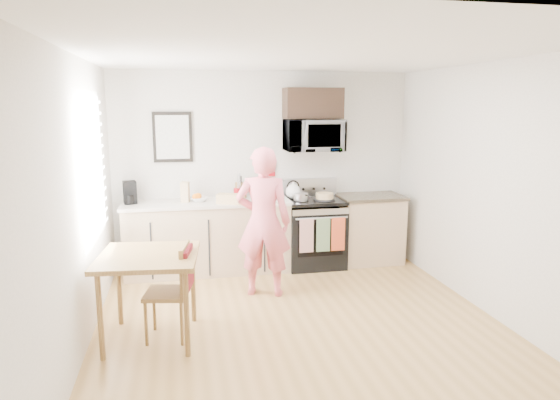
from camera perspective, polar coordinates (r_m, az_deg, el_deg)
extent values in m
plane|color=olive|center=(4.99, 2.82, -14.87)|extent=(4.60, 4.60, 0.00)
cube|color=beige|center=(6.80, -1.85, 3.55)|extent=(4.00, 0.04, 2.60)
cube|color=beige|center=(2.49, 16.39, -9.91)|extent=(4.00, 0.04, 2.60)
cube|color=beige|center=(4.52, -22.40, -1.00)|extent=(0.04, 4.60, 2.60)
cube|color=beige|center=(5.43, 23.89, 0.75)|extent=(0.04, 4.60, 2.60)
cube|color=white|center=(4.52, 3.14, 16.37)|extent=(4.00, 4.60, 0.04)
cube|color=white|center=(5.26, -20.78, 3.44)|extent=(0.02, 1.40, 1.50)
cube|color=white|center=(5.26, -20.67, 3.45)|extent=(0.01, 1.30, 1.40)
cube|color=tan|center=(6.59, -8.26, -4.34)|extent=(2.10, 0.60, 0.90)
cube|color=beige|center=(6.48, -8.37, -0.33)|extent=(2.14, 0.64, 0.04)
cube|color=tan|center=(7.06, 10.15, -3.37)|extent=(0.84, 0.60, 0.90)
cube|color=black|center=(6.96, 10.28, 0.38)|extent=(0.88, 0.64, 0.04)
cube|color=black|center=(6.80, 3.91, -4.32)|extent=(0.76, 0.65, 0.77)
cube|color=black|center=(6.49, 4.66, -4.49)|extent=(0.61, 0.02, 0.45)
cube|color=#ABABB0|center=(6.42, 4.70, -1.64)|extent=(0.74, 0.02, 0.14)
cylinder|color=#ABABB0|center=(6.38, 4.81, -2.08)|extent=(0.68, 0.02, 0.02)
cube|color=black|center=(6.69, 3.97, -0.07)|extent=(0.76, 0.65, 0.04)
cube|color=#ABABB0|center=(6.92, 3.38, 1.49)|extent=(0.76, 0.08, 0.24)
cube|color=beige|center=(6.38, 3.06, -4.10)|extent=(0.18, 0.02, 0.44)
cube|color=#58714B|center=(6.43, 4.96, -3.99)|extent=(0.18, 0.02, 0.44)
cube|color=#CC441E|center=(6.49, 6.66, -3.89)|extent=(0.18, 0.02, 0.44)
imported|color=#ABABB0|center=(6.68, 3.83, 7.36)|extent=(0.76, 0.51, 0.42)
cube|color=black|center=(6.71, 3.77, 10.97)|extent=(0.76, 0.35, 0.40)
cube|color=black|center=(6.65, -12.18, 7.04)|extent=(0.50, 0.03, 0.65)
cube|color=#B1B5AB|center=(6.63, -12.18, 7.03)|extent=(0.42, 0.01, 0.56)
cube|color=#AD0E18|center=(6.79, -1.41, 3.55)|extent=(0.20, 0.02, 0.20)
imported|color=#D93B4F|center=(5.65, -1.91, -2.52)|extent=(0.72, 0.57, 1.71)
cube|color=brown|center=(4.72, -14.83, -6.29)|extent=(0.88, 0.88, 0.04)
cylinder|color=brown|center=(4.60, -19.87, -12.51)|extent=(0.05, 0.05, 0.78)
cylinder|color=brown|center=(4.48, -10.63, -12.69)|extent=(0.05, 0.05, 0.78)
cylinder|color=brown|center=(5.26, -17.92, -9.42)|extent=(0.05, 0.05, 0.78)
cylinder|color=brown|center=(5.15, -9.91, -9.48)|extent=(0.05, 0.05, 0.78)
cube|color=brown|center=(4.83, -12.85, -10.37)|extent=(0.44, 0.44, 0.04)
cube|color=brown|center=(4.72, -10.80, -7.74)|extent=(0.11, 0.38, 0.46)
cube|color=#540E17|center=(4.71, -10.52, -7.64)|extent=(0.12, 0.35, 0.38)
cylinder|color=brown|center=(4.81, -15.07, -13.52)|extent=(0.03, 0.03, 0.42)
cylinder|color=brown|center=(4.74, -11.17, -13.70)|extent=(0.03, 0.03, 0.42)
cylinder|color=brown|center=(5.10, -14.18, -12.05)|extent=(0.03, 0.03, 0.42)
cylinder|color=brown|center=(5.04, -10.52, -12.19)|extent=(0.03, 0.03, 0.42)
cube|color=brown|center=(6.69, -4.50, 1.16)|extent=(0.14, 0.16, 0.20)
cylinder|color=#AD0E18|center=(6.60, -4.83, 0.75)|extent=(0.11, 0.11, 0.14)
imported|color=white|center=(6.49, -9.30, 0.10)|extent=(0.28, 0.28, 0.06)
cube|color=tan|center=(6.46, -10.79, 0.91)|extent=(0.12, 0.12, 0.26)
cube|color=black|center=(6.54, -16.78, 0.85)|extent=(0.19, 0.22, 0.28)
cylinder|color=black|center=(6.47, -16.82, 0.10)|extent=(0.11, 0.11, 0.11)
cube|color=tan|center=(6.29, -5.69, 0.14)|extent=(0.36, 0.28, 0.12)
cylinder|color=black|center=(6.61, 5.12, 0.07)|extent=(0.28, 0.28, 0.02)
cylinder|color=tan|center=(6.60, 5.12, 0.49)|extent=(0.23, 0.23, 0.08)
sphere|color=white|center=(6.66, 1.50, 1.00)|extent=(0.20, 0.20, 0.20)
cone|color=white|center=(6.65, 1.51, 1.89)|extent=(0.06, 0.06, 0.06)
torus|color=black|center=(6.65, 1.50, 1.53)|extent=(0.18, 0.02, 0.18)
cylinder|color=#ABABB0|center=(6.53, 2.42, 0.34)|extent=(0.19, 0.19, 0.10)
cylinder|color=black|center=(6.41, 3.19, 0.48)|extent=(0.08, 0.17, 0.02)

